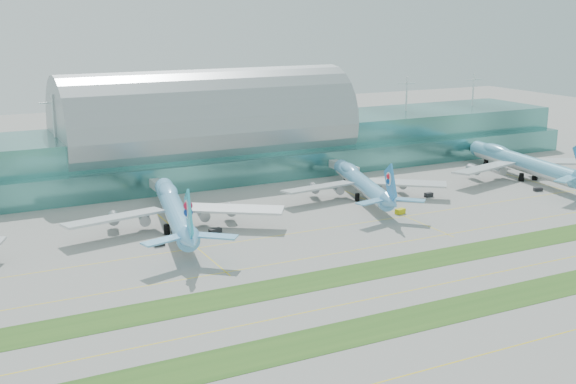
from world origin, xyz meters
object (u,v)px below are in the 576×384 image
airliner_b (175,209)px  airliner_c (362,182)px  airliner_d (522,162)px  terminal (207,140)px

airliner_b → airliner_c: bearing=16.5°
airliner_b → airliner_d: bearing=13.0°
airliner_c → airliner_d: (74.89, -2.28, 0.90)m
airliner_c → airliner_d: size_ratio=0.85×
terminal → airliner_b: bearing=-118.2°
airliner_c → airliner_d: bearing=13.8°
terminal → airliner_d: terminal is taller
terminal → airliner_c: (35.91, -61.79, -8.29)m
terminal → airliner_d: bearing=-30.0°
airliner_b → airliner_c: (72.59, 6.67, -0.62)m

